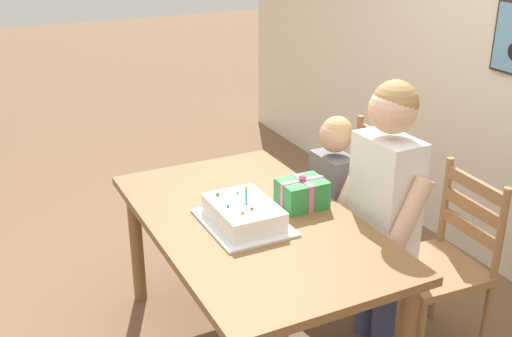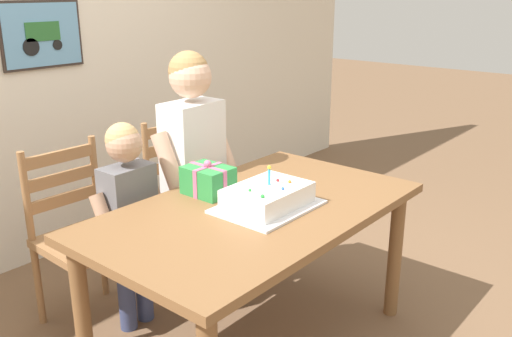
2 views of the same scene
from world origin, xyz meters
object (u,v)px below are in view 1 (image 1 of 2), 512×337
at_px(dining_table, 252,237).
at_px(child_younger, 332,192).
at_px(child_older, 385,192).
at_px(birthday_cake, 244,214).
at_px(chair_left, 352,204).
at_px(chair_right, 441,264).
at_px(gift_box_red_large, 302,193).

bearing_deg(dining_table, child_younger, 112.02).
height_order(dining_table, child_older, child_older).
xyz_separation_m(birthday_cake, child_older, (0.17, 0.64, 0.05)).
relative_size(chair_left, child_older, 0.68).
relative_size(birthday_cake, child_younger, 0.42).
bearing_deg(birthday_cake, chair_left, 113.92).
xyz_separation_m(chair_right, child_younger, (-0.61, -0.23, 0.18)).
distance_m(birthday_cake, child_younger, 0.71).
xyz_separation_m(gift_box_red_large, child_older, (0.21, 0.32, 0.03)).
bearing_deg(dining_table, birthday_cake, -67.19).
bearing_deg(birthday_cake, child_older, 74.92).
bearing_deg(chair_left, dining_table, -66.01).
distance_m(chair_right, child_older, 0.45).
distance_m(chair_left, child_older, 0.70).
height_order(chair_left, child_younger, child_younger).
bearing_deg(chair_right, child_younger, -159.52).
xyz_separation_m(birthday_cake, child_younger, (-0.26, 0.64, -0.13)).
distance_m(gift_box_red_large, child_older, 0.38).
height_order(birthday_cake, chair_right, chair_right).
bearing_deg(chair_right, gift_box_red_large, -125.25).
height_order(dining_table, gift_box_red_large, gift_box_red_large).
relative_size(gift_box_red_large, child_younger, 0.21).
bearing_deg(chair_left, gift_box_red_large, -57.66).
bearing_deg(gift_box_red_large, chair_right, 54.75).
bearing_deg(child_younger, dining_table, -67.98).
bearing_deg(chair_left, birthday_cake, -66.08).
relative_size(birthday_cake, gift_box_red_large, 1.99).
bearing_deg(gift_box_red_large, dining_table, -86.19).
distance_m(gift_box_red_large, chair_left, 0.72).
relative_size(child_older, child_younger, 1.27).
xyz_separation_m(birthday_cake, chair_left, (-0.39, 0.87, -0.31)).
height_order(chair_right, child_younger, child_younger).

